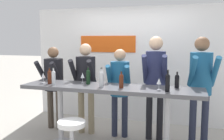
# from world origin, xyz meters

# --- Properties ---
(back_wall) EXTENTS (4.49, 0.12, 2.49)m
(back_wall) POSITION_xyz_m (-0.00, 1.60, 1.25)
(back_wall) COLOR white
(back_wall) RESTS_ON ground_plane
(tasting_table) EXTENTS (2.89, 0.65, 1.05)m
(tasting_table) POSITION_xyz_m (-0.00, 0.00, 0.92)
(tasting_table) COLOR #4C4C51
(tasting_table) RESTS_ON ground_plane
(bar_stool) EXTENTS (0.41, 0.41, 0.65)m
(bar_stool) POSITION_xyz_m (-0.36, -0.66, 0.43)
(bar_stool) COLOR #B2B2B7
(bar_stool) RESTS_ON ground_plane
(person_far_left) EXTENTS (0.47, 0.56, 1.65)m
(person_far_left) POSITION_xyz_m (-1.37, 0.60, 1.02)
(person_far_left) COLOR #473D33
(person_far_left) RESTS_ON ground_plane
(person_left) EXTENTS (0.46, 0.56, 1.72)m
(person_left) POSITION_xyz_m (-0.66, 0.55, 1.06)
(person_left) COLOR gray
(person_left) RESTS_ON ground_plane
(person_center_left) EXTENTS (0.45, 0.55, 1.62)m
(person_center_left) POSITION_xyz_m (-0.00, 0.57, 1.01)
(person_center_left) COLOR #23283D
(person_center_left) RESTS_ON ground_plane
(person_center) EXTENTS (0.43, 0.57, 1.85)m
(person_center) POSITION_xyz_m (0.63, 0.61, 1.16)
(person_center) COLOR black
(person_center) RESTS_ON ground_plane
(person_center_right) EXTENTS (0.51, 0.63, 1.84)m
(person_center_right) POSITION_xyz_m (1.38, 0.62, 1.15)
(person_center_right) COLOR #23283D
(person_center_right) RESTS_ON ground_plane
(wine_bottle_0) EXTENTS (0.07, 0.07, 0.26)m
(wine_bottle_0) POSITION_xyz_m (0.20, -0.09, 1.17)
(wine_bottle_0) COLOR #4C1E0F
(wine_bottle_0) RESTS_ON tasting_table
(wine_bottle_1) EXTENTS (0.07, 0.07, 0.25)m
(wine_bottle_1) POSITION_xyz_m (1.02, 0.16, 1.17)
(wine_bottle_1) COLOR black
(wine_bottle_1) RESTS_ON tasting_table
(wine_bottle_2) EXTENTS (0.07, 0.07, 0.27)m
(wine_bottle_2) POSITION_xyz_m (-1.04, -0.08, 1.18)
(wine_bottle_2) COLOR #4C1E0F
(wine_bottle_2) RESTS_ON tasting_table
(wine_bottle_3) EXTENTS (0.07, 0.07, 0.32)m
(wine_bottle_3) POSITION_xyz_m (0.90, -0.16, 1.19)
(wine_bottle_3) COLOR black
(wine_bottle_3) RESTS_ON tasting_table
(wine_bottle_4) EXTENTS (0.06, 0.06, 0.29)m
(wine_bottle_4) POSITION_xyz_m (-0.93, -0.14, 1.18)
(wine_bottle_4) COLOR #B7BCC1
(wine_bottle_4) RESTS_ON tasting_table
(wine_bottle_5) EXTENTS (0.07, 0.07, 0.30)m
(wine_bottle_5) POSITION_xyz_m (-0.12, -0.09, 1.19)
(wine_bottle_5) COLOR #B7BCC1
(wine_bottle_5) RESTS_ON tasting_table
(wine_bottle_6) EXTENTS (0.07, 0.07, 0.29)m
(wine_bottle_6) POSITION_xyz_m (-0.41, 0.07, 1.19)
(wine_bottle_6) COLOR black
(wine_bottle_6) RESTS_ON tasting_table
(wine_glass_0) EXTENTS (0.07, 0.07, 0.18)m
(wine_glass_0) POSITION_xyz_m (-0.55, 0.16, 1.18)
(wine_glass_0) COLOR silver
(wine_glass_0) RESTS_ON tasting_table
(wine_glass_1) EXTENTS (0.07, 0.07, 0.18)m
(wine_glass_1) POSITION_xyz_m (0.77, -0.06, 1.18)
(wine_glass_1) COLOR silver
(wine_glass_1) RESTS_ON tasting_table
(wine_glass_2) EXTENTS (0.07, 0.07, 0.18)m
(wine_glass_2) POSITION_xyz_m (-1.18, -0.06, 1.18)
(wine_glass_2) COLOR silver
(wine_glass_2) RESTS_ON tasting_table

